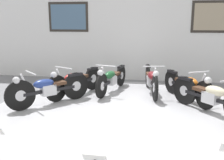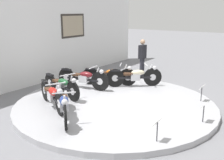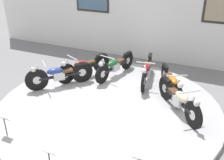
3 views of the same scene
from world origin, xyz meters
TOP-DOWN VIEW (x-y plane):
  - ground_plane at (0.00, 0.00)m, footprint 60.00×60.00m
  - display_platform at (0.00, 0.00)m, footprint 5.85×5.85m
  - back_wall at (0.00, 3.93)m, footprint 14.00×0.22m
  - motorcycle_blue at (-1.76, 0.33)m, footprint 1.41×1.51m
  - motorcycle_red at (-1.39, 1.15)m, footprint 0.91×1.81m
  - motorcycle_green at (-0.53, 1.66)m, footprint 0.61×1.93m
  - motorcycle_maroon at (0.53, 1.66)m, footprint 0.54×1.99m
  - motorcycle_orange at (1.39, 1.15)m, footprint 0.97×1.77m
  - motorcycle_cream at (1.76, 0.33)m, footprint 1.34×1.56m
  - info_placard_front_left at (-1.52, -2.08)m, footprint 0.26×0.11m
  - info_placard_front_centre at (0.00, -2.58)m, footprint 0.26×0.11m
  - info_placard_front_right at (1.52, -2.08)m, footprint 0.26×0.11m
  - visitor_standing at (3.80, 1.16)m, footprint 0.36×0.22m

SIDE VIEW (x-z plane):
  - ground_plane at x=0.00m, z-range 0.00..0.00m
  - display_platform at x=0.00m, z-range 0.00..0.14m
  - info_placard_front_left at x=-1.52m, z-range 0.26..0.77m
  - info_placard_front_centre at x=0.00m, z-range 0.26..0.77m
  - info_placard_front_right at x=1.52m, z-range 0.26..0.77m
  - motorcycle_green at x=-0.53m, z-range 0.13..0.91m
  - motorcycle_orange at x=1.39m, z-range 0.13..0.92m
  - motorcycle_red at x=-1.39m, z-range 0.13..0.93m
  - motorcycle_cream at x=1.76m, z-range 0.13..0.94m
  - motorcycle_maroon at x=0.53m, z-range 0.14..0.94m
  - motorcycle_blue at x=-1.76m, z-range 0.14..0.94m
  - visitor_standing at x=3.80m, z-range 0.10..1.69m
  - back_wall at x=0.00m, z-range 0.00..3.89m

